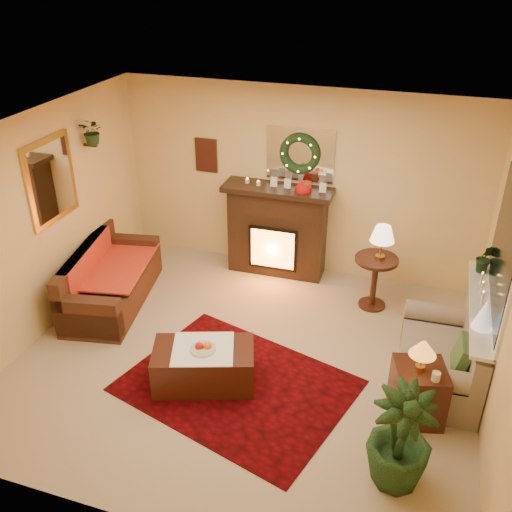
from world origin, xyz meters
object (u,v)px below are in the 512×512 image
(end_table_square, at_px, (417,395))
(coffee_table, at_px, (204,367))
(sofa, at_px, (111,273))
(loveseat, at_px, (441,349))
(fireplace, at_px, (277,236))
(side_table_round, at_px, (374,284))

(end_table_square, relative_size, coffee_table, 0.56)
(sofa, height_order, loveseat, loveseat)
(loveseat, height_order, end_table_square, loveseat)
(fireplace, distance_m, side_table_round, 1.54)
(sofa, relative_size, end_table_square, 3.02)
(end_table_square, xyz_separation_m, coffee_table, (-2.18, -0.20, -0.06))
(sofa, relative_size, loveseat, 1.30)
(sofa, height_order, end_table_square, sofa)
(loveseat, bearing_deg, fireplace, 140.22)
(side_table_round, bearing_deg, end_table_square, -69.78)
(end_table_square, bearing_deg, fireplace, 131.96)
(end_table_square, distance_m, coffee_table, 2.19)
(loveseat, bearing_deg, coffee_table, -163.54)
(coffee_table, bearing_deg, sofa, 128.96)
(end_table_square, bearing_deg, loveseat, 74.15)
(sofa, xyz_separation_m, coffee_table, (1.74, -1.10, -0.22))
(coffee_table, bearing_deg, fireplace, 69.83)
(loveseat, height_order, side_table_round, loveseat)
(sofa, distance_m, end_table_square, 4.03)
(fireplace, relative_size, end_table_square, 2.24)
(sofa, height_order, fireplace, fireplace)
(coffee_table, bearing_deg, side_table_round, 35.02)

